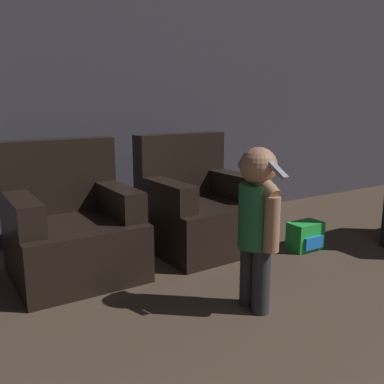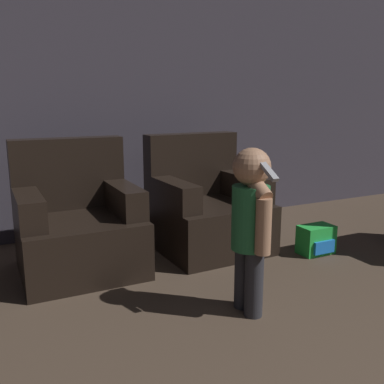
{
  "view_description": "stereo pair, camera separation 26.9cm",
  "coord_description": "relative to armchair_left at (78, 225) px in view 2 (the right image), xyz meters",
  "views": [
    {
      "loc": [
        -1.44,
        0.89,
        1.17
      ],
      "look_at": [
        -0.04,
        3.13,
        0.6
      ],
      "focal_mm": 40.0,
      "sensor_mm": 36.0,
      "label": 1
    },
    {
      "loc": [
        -1.2,
        0.76,
        1.17
      ],
      "look_at": [
        -0.04,
        3.13,
        0.6
      ],
      "focal_mm": 40.0,
      "sensor_mm": 36.0,
      "label": 2
    }
  ],
  "objects": [
    {
      "name": "toy_backpack",
      "position": [
        1.71,
        -0.52,
        -0.2
      ],
      "size": [
        0.27,
        0.19,
        0.22
      ],
      "color": "green",
      "rests_on": "ground_plane"
    },
    {
      "name": "wall_back",
      "position": [
        0.65,
        0.81,
        0.99
      ],
      "size": [
        8.4,
        0.05,
        2.6
      ],
      "color": "#3D3842",
      "rests_on": "ground_plane"
    },
    {
      "name": "person_toddler",
      "position": [
        0.72,
        -1.07,
        0.23
      ],
      "size": [
        0.2,
        0.36,
        0.93
      ],
      "rotation": [
        0.0,
        0.0,
        -1.6
      ],
      "color": "#28282D",
      "rests_on": "ground_plane"
    },
    {
      "name": "armchair_right",
      "position": [
        1.02,
        -0.0,
        0.0
      ],
      "size": [
        0.83,
        0.81,
        0.9
      ],
      "rotation": [
        0.0,
        0.0,
        0.04
      ],
      "color": "black",
      "rests_on": "ground_plane"
    },
    {
      "name": "armchair_left",
      "position": [
        0.0,
        0.0,
        0.0
      ],
      "size": [
        0.8,
        0.78,
        0.9
      ],
      "rotation": [
        0.0,
        0.0,
        -0.0
      ],
      "color": "black",
      "rests_on": "ground_plane"
    }
  ]
}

